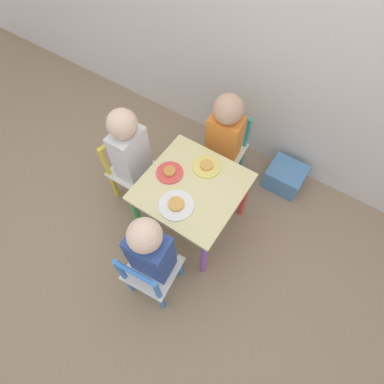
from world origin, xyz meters
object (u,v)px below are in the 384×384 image
Objects in this scene: chair_yellow at (130,169)px; child_front at (153,251)px; chair_teal at (225,150)px; plate_front at (176,205)px; kids_table at (192,192)px; child_left at (132,153)px; child_back at (224,135)px; chair_blue at (151,273)px; plate_back at (207,166)px; plate_left at (170,172)px; storage_bin at (285,177)px.

chair_yellow is 0.68m from child_front.
chair_teal reaches higher than plate_front.
child_left is at bearing -179.06° from kids_table.
child_front reaches higher than child_back.
child_left is at bearing -137.24° from child_back.
kids_table is 0.42m from child_back.
child_left is at bearing -50.90° from chair_blue.
plate_back is (0.04, -0.32, 0.21)m from chair_teal.
plate_back is at bearing 90.00° from plate_front.
child_front is (0.09, -0.88, 0.19)m from chair_teal.
child_back is at bearing 95.38° from kids_table.
chair_blue is 0.69× the size of child_back.
chair_teal is at bearing -90.20° from child_front.
child_back is 4.81× the size of plate_left.
plate_left is at bearing -110.36° from child_back.
child_front is at bearing -90.00° from chair_blue.
child_left is 4.76× the size of plate_back.
plate_back is at bearing 90.00° from kids_table.
plate_left is at bearing -70.88° from child_front.
child_back is (0.01, -0.06, 0.20)m from chair_teal.
kids_table is 0.17m from plate_back.
chair_blue is at bearing -89.81° from chair_teal.
storage_bin is at bearing 58.55° from kids_table.
kids_table is 0.70× the size of child_left.
plate_back is at bearing -91.38° from chair_blue.
plate_front is (0.42, -0.14, 0.00)m from child_left.
chair_blue is 2.68× the size of plate_front.
plate_front is 1.17× the size of plate_back.
plate_left is at bearing 180.00° from kids_table.
plate_front is at bearing -45.00° from plate_left.
kids_table is at bearing -90.00° from child_back.
chair_yellow is 0.54m from plate_front.
chair_blue is 0.20m from child_front.
chair_blue is (0.52, -0.46, 0.00)m from chair_yellow.
chair_yellow is at bearing -141.35° from child_back.
child_left is 5.03× the size of plate_left.
storage_bin is (0.42, 0.20, -0.36)m from child_back.
chair_blue is at bearing -106.85° from storage_bin.
child_front is 3.92× the size of plate_front.
child_back is at bearing -42.80° from child_left.
kids_table is at bearing -90.00° from plate_back.
child_left is 0.61m from child_front.
chair_teal is 2.05× the size of storage_bin.
child_back is at bearing 75.01° from plate_left.
plate_front reaches higher than storage_bin.
plate_left is at bearing -89.57° from chair_yellow.
chair_blue is at bearing -84.25° from kids_table.
child_front is 1.01× the size of child_back.
chair_yellow is (-0.47, -0.01, -0.13)m from kids_table.
child_front is at bearing -89.81° from child_back.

